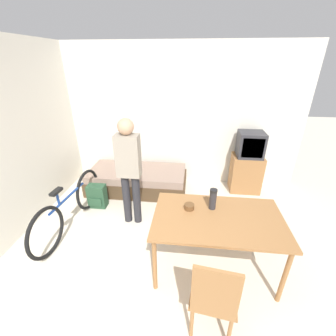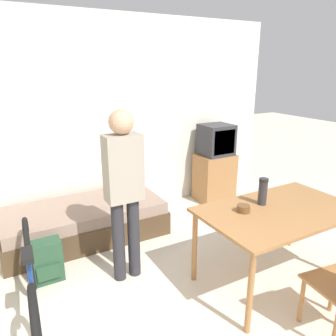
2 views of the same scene
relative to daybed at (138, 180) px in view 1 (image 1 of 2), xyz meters
The scene contains 11 objects.
wall_back 1.40m from the daybed, 42.06° to the left, with size 5.05×0.06×2.70m.
wall_left 2.18m from the daybed, 140.99° to the right, with size 0.06×4.38×2.70m.
daybed is the anchor object (origin of this frame).
tv 2.17m from the daybed, ahead, with size 0.57×0.42×1.20m.
dining_table 2.28m from the daybed, 51.55° to the right, with size 1.47×0.90×0.77m.
wooden_chair 2.88m from the daybed, 62.87° to the right, with size 0.47×0.47×0.97m.
bicycle 1.45m from the daybed, 121.34° to the right, with size 0.18×1.79×0.78m.
person_standing 1.26m from the daybed, 81.13° to the right, with size 0.34×0.23×1.69m.
thermos_flask 2.18m from the daybed, 49.93° to the right, with size 0.09×0.09×0.26m.
mate_bowl 2.02m from the daybed, 57.04° to the right, with size 0.12×0.12×0.06m.
backpack 0.87m from the daybed, 130.54° to the right, with size 0.31×0.21×0.42m.
Camera 1 is at (0.44, -0.98, 2.39)m, focal length 24.00 mm.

